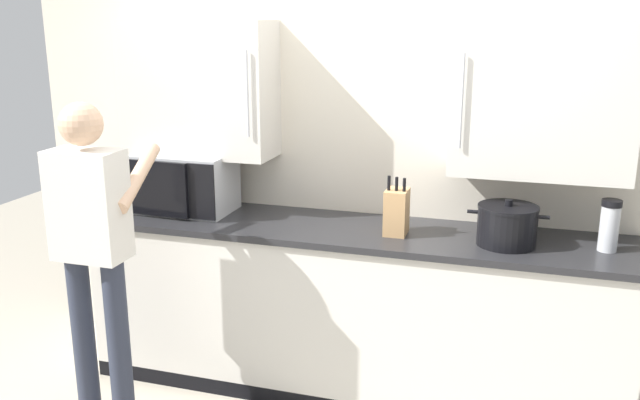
% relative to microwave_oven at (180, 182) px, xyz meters
% --- Properties ---
extents(back_wall_tiled, '(4.04, 0.44, 2.56)m').
position_rel_microwave_oven_xyz_m(back_wall_tiled, '(1.00, 0.25, 0.27)').
color(back_wall_tiled, beige).
rests_on(back_wall_tiled, ground_plane).
extents(counter_unit, '(2.87, 0.61, 0.94)m').
position_rel_microwave_oven_xyz_m(counter_unit, '(1.00, -0.03, -0.64)').
color(counter_unit, beige).
rests_on(counter_unit, ground_plane).
extents(microwave_oven, '(0.54, 0.38, 0.33)m').
position_rel_microwave_oven_xyz_m(microwave_oven, '(0.00, 0.00, 0.00)').
color(microwave_oven, '#B7BABF').
rests_on(microwave_oven, counter_unit).
extents(knife_block, '(0.11, 0.15, 0.30)m').
position_rel_microwave_oven_xyz_m(knife_block, '(1.25, -0.07, -0.05)').
color(knife_block, tan).
rests_on(knife_block, counter_unit).
extents(thermos_flask, '(0.09, 0.09, 0.25)m').
position_rel_microwave_oven_xyz_m(thermos_flask, '(2.25, -0.03, -0.04)').
color(thermos_flask, '#B7BABF').
rests_on(thermos_flask, counter_unit).
extents(stock_pot, '(0.38, 0.29, 0.23)m').
position_rel_microwave_oven_xyz_m(stock_pot, '(1.79, -0.08, -0.07)').
color(stock_pot, black).
rests_on(stock_pot, counter_unit).
extents(person_figure, '(0.44, 0.53, 1.64)m').
position_rel_microwave_oven_xyz_m(person_figure, '(-0.08, -0.72, -0.12)').
color(person_figure, '#282D3D').
rests_on(person_figure, ground_plane).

